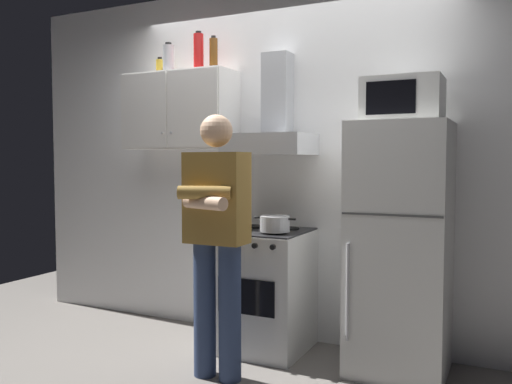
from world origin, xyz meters
name	(u,v)px	position (x,y,z in m)	size (l,w,h in m)	color
ground_plane	(256,361)	(0.00, 0.00, 0.00)	(7.00, 7.00, 0.00)	slate
back_wall_tiled	(290,162)	(0.00, 0.60, 1.35)	(4.80, 0.10, 2.70)	white
upper_cabinet	(180,111)	(-0.85, 0.37, 1.75)	(0.90, 0.37, 0.60)	white
stove_oven	(265,289)	(-0.05, 0.25, 0.43)	(0.60, 0.62, 0.87)	silver
range_hood	(272,128)	(-0.05, 0.38, 1.60)	(0.60, 0.44, 0.75)	#B7BABF
refrigerator	(400,248)	(0.90, 0.25, 0.80)	(0.60, 0.62, 1.60)	white
microwave	(403,100)	(0.90, 0.27, 1.74)	(0.48, 0.37, 0.28)	silver
person_standing	(216,235)	(-0.10, -0.36, 0.90)	(0.38, 0.33, 1.64)	navy
cooking_pot	(275,224)	(0.08, 0.13, 0.93)	(0.30, 0.20, 0.11)	#B7BABF
bottle_spice_jar	(160,67)	(-1.04, 0.38, 2.11)	(0.06, 0.06, 0.14)	gold
bottle_soda_red	(199,52)	(-0.67, 0.36, 2.19)	(0.08, 0.08, 0.30)	red
bottle_beer_brown	(214,54)	(-0.53, 0.36, 2.17)	(0.06, 0.06, 0.25)	brown
bottle_canister_steel	(168,59)	(-0.94, 0.35, 2.16)	(0.09, 0.09, 0.24)	#B2B5BA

